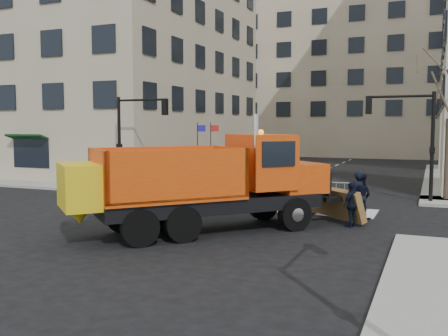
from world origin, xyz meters
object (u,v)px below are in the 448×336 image
at_px(cop_c, 352,205).
at_px(newspaper_box, 317,184).
at_px(cop_a, 358,195).
at_px(plow_truck, 203,180).
at_px(worker, 172,173).
at_px(cop_b, 361,196).

xyz_separation_m(cop_c, newspaper_box, (-2.89, 7.15, -0.14)).
bearing_deg(cop_c, cop_a, -152.79).
bearing_deg(plow_truck, cop_c, -15.44).
relative_size(worker, newspaper_box, 1.75).
relative_size(plow_truck, cop_a, 5.08).
height_order(cop_c, newspaper_box, cop_c).
height_order(plow_truck, cop_a, plow_truck).
bearing_deg(cop_c, plow_truck, -31.50).
height_order(cop_a, cop_b, cop_a).
bearing_deg(cop_c, newspaper_box, -131.94).
xyz_separation_m(cop_b, cop_c, (-0.07, -1.80, -0.09)).
height_order(cop_a, worker, worker).
bearing_deg(newspaper_box, plow_truck, -100.06).
xyz_separation_m(cop_a, newspaper_box, (-2.85, 5.47, -0.27)).
bearing_deg(plow_truck, cop_b, -2.83).
bearing_deg(cop_a, cop_b, -163.46).
height_order(cop_a, cop_c, cop_a).
bearing_deg(newspaper_box, cop_c, -67.81).
bearing_deg(plow_truck, cop_a, -2.88).
bearing_deg(worker, cop_c, -57.10).
distance_m(plow_truck, cop_a, 6.69).
xyz_separation_m(plow_truck, worker, (-6.26, 9.17, -0.74)).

